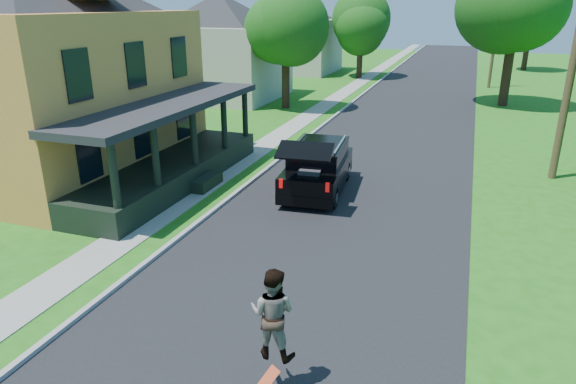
% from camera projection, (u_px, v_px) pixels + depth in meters
% --- Properties ---
extents(ground, '(140.00, 140.00, 0.00)m').
position_uv_depth(ground, '(290.00, 294.00, 12.19)').
color(ground, '#1F5F13').
rests_on(ground, ground).
extents(street, '(8.00, 120.00, 0.02)m').
position_uv_depth(street, '(402.00, 122.00, 29.89)').
color(street, black).
rests_on(street, ground).
extents(curb, '(0.15, 120.00, 0.12)m').
position_uv_depth(curb, '(335.00, 117.00, 31.15)').
color(curb, gray).
rests_on(curb, ground).
extents(sidewalk, '(1.30, 120.00, 0.03)m').
position_uv_depth(sidewalk, '(311.00, 115.00, 31.63)').
color(sidewalk, gray).
rests_on(sidewalk, ground).
extents(front_walk, '(6.50, 1.20, 0.03)m').
position_uv_depth(front_walk, '(115.00, 176.00, 20.45)').
color(front_walk, gray).
rests_on(front_walk, ground).
extents(main_house, '(15.56, 15.56, 10.10)m').
position_uv_depth(main_house, '(28.00, 46.00, 19.77)').
color(main_house, '#E59143').
rests_on(main_house, ground).
extents(neighbor_house_mid, '(12.78, 12.78, 8.30)m').
position_uv_depth(neighbor_house_mid, '(221.00, 38.00, 36.18)').
color(neighbor_house_mid, '#B4B09F').
rests_on(neighbor_house_mid, ground).
extents(neighbor_house_far, '(12.78, 12.78, 8.30)m').
position_uv_depth(neighbor_house_far, '(294.00, 28.00, 50.34)').
color(neighbor_house_far, '#B4B09F').
rests_on(neighbor_house_far, ground).
extents(black_suv, '(2.31, 5.12, 2.32)m').
position_uv_depth(black_suv, '(318.00, 168.00, 18.57)').
color(black_suv, black).
rests_on(black_suv, ground).
extents(skateboarder, '(0.82, 0.64, 1.69)m').
position_uv_depth(skateboarder, '(273.00, 313.00, 8.79)').
color(skateboarder, black).
rests_on(skateboarder, ground).
extents(tree_left_mid, '(5.72, 5.76, 7.74)m').
position_uv_depth(tree_left_mid, '(285.00, 29.00, 32.16)').
color(tree_left_mid, black).
rests_on(tree_left_mid, ground).
extents(tree_left_far, '(5.72, 5.47, 7.62)m').
position_uv_depth(tree_left_far, '(361.00, 22.00, 45.78)').
color(tree_left_far, black).
rests_on(tree_left_far, ground).
extents(tree_right_mid, '(7.45, 7.16, 9.90)m').
position_uv_depth(tree_right_mid, '(516.00, 0.00, 32.32)').
color(tree_right_mid, black).
rests_on(tree_right_mid, ground).
extents(tree_right_far, '(5.03, 4.96, 7.87)m').
position_uv_depth(tree_right_far, '(531.00, 16.00, 51.14)').
color(tree_right_far, black).
rests_on(tree_right_far, ground).
extents(utility_pole_near, '(1.75, 0.31, 9.20)m').
position_uv_depth(utility_pole_near, '(575.00, 54.00, 18.62)').
color(utility_pole_near, '#402D1D').
rests_on(utility_pole_near, ground).
extents(utility_pole_far, '(1.49, 0.24, 7.82)m').
position_uv_depth(utility_pole_far, '(495.00, 36.00, 40.44)').
color(utility_pole_far, '#402D1D').
rests_on(utility_pole_far, ground).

